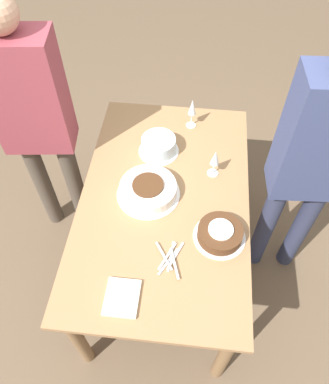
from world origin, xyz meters
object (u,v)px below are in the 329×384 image
object	(u,v)px
wine_glass_far	(215,159)
person_watching	(34,115)
cake_back_decorated	(159,146)
person_cutting	(316,158)
cake_center_white	(148,190)
cake_front_chocolate	(220,233)
wine_glass_near	(192,109)

from	to	relation	value
wine_glass_far	person_watching	xyz separation A→B (m)	(0.09, 1.03, 0.14)
cake_back_decorated	person_cutting	distance (m)	0.89
cake_center_white	cake_front_chocolate	distance (m)	0.46
wine_glass_near	wine_glass_far	world-z (taller)	wine_glass_near
person_watching	wine_glass_far	bearing A→B (deg)	-11.79
cake_front_chocolate	person_watching	size ratio (longest dim) A/B	0.16
cake_center_white	cake_back_decorated	size ratio (longest dim) A/B	1.44
cake_back_decorated	cake_front_chocolate	bearing A→B (deg)	-146.00
cake_center_white	cake_back_decorated	xyz separation A→B (m)	(0.33, -0.02, 0.01)
wine_glass_near	person_cutting	size ratio (longest dim) A/B	0.12
cake_center_white	wine_glass_near	xyz separation A→B (m)	(0.58, -0.20, 0.10)
cake_back_decorated	person_cutting	size ratio (longest dim) A/B	0.14
wine_glass_far	person_cutting	world-z (taller)	person_cutting
wine_glass_far	cake_center_white	bearing A→B (deg)	118.43
cake_front_chocolate	person_cutting	xyz separation A→B (m)	(0.33, -0.44, 0.26)
cake_center_white	person_cutting	xyz separation A→B (m)	(0.09, -0.84, 0.26)
person_cutting	wine_glass_far	bearing A→B (deg)	-14.99
person_watching	cake_back_decorated	bearing A→B (deg)	-2.65
cake_center_white	person_watching	world-z (taller)	person_watching
cake_center_white	person_watching	xyz separation A→B (m)	(0.28, 0.68, 0.23)
wine_glass_near	person_watching	world-z (taller)	person_watching
cake_back_decorated	wine_glass_far	size ratio (longest dim) A/B	1.35
wine_glass_near	cake_back_decorated	bearing A→B (deg)	144.18
cake_back_decorated	wine_glass_near	world-z (taller)	wine_glass_near
wine_glass_far	person_cutting	bearing A→B (deg)	-101.39
person_watching	cake_center_white	bearing A→B (deg)	-29.34
cake_center_white	wine_glass_near	world-z (taller)	wine_glass_near
cake_front_chocolate	wine_glass_far	bearing A→B (deg)	6.32
cake_back_decorated	person_watching	world-z (taller)	person_watching
cake_center_white	person_cutting	bearing A→B (deg)	-83.64
cake_front_chocolate	wine_glass_near	bearing A→B (deg)	13.83
wine_glass_far	wine_glass_near	bearing A→B (deg)	21.49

